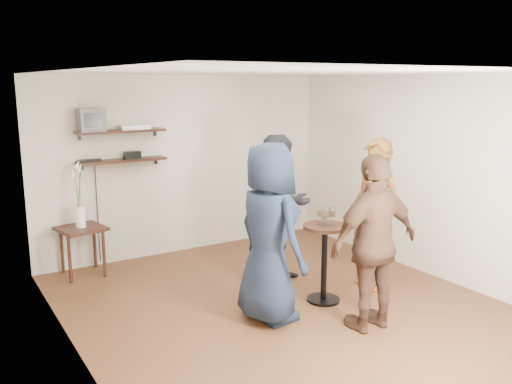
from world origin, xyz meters
TOP-DOWN VIEW (x-y plane):
  - room at (0.00, 0.00)m, footprint 4.58×5.08m
  - shelf_upper at (-1.00, 2.38)m, footprint 1.20×0.25m
  - shelf_lower at (-1.00, 2.38)m, footprint 1.20×0.25m
  - crt_monitor at (-1.40, 2.38)m, footprint 0.32×0.30m
  - dvd_deck at (-0.82, 2.38)m, footprint 0.40×0.24m
  - radio at (-0.86, 2.38)m, footprint 0.22×0.10m
  - power_strip at (-1.43, 2.42)m, footprint 0.30×0.05m
  - side_table at (-1.65, 2.20)m, footprint 0.64×0.64m
  - vase_lilies at (-1.65, 2.20)m, footprint 0.19×0.19m
  - drinks_table at (0.49, -0.15)m, footprint 0.50×0.50m
  - wine_glass_fl at (0.44, -0.19)m, footprint 0.06×0.06m
  - wine_glass_fr at (0.57, -0.18)m, footprint 0.07×0.07m
  - wine_glass_bl at (0.47, -0.09)m, footprint 0.07×0.07m
  - wine_glass_br at (0.51, -0.14)m, footprint 0.07×0.07m
  - person_plaid at (1.29, -0.11)m, footprint 0.48×0.70m
  - person_dark at (0.42, 0.65)m, footprint 0.97×0.78m
  - person_navy at (-0.31, -0.22)m, footprint 0.68×0.98m
  - person_brown at (0.47, -0.95)m, footprint 1.07×0.47m

SIDE VIEW (x-z plane):
  - side_table at x=-1.65m, z-range 0.22..0.87m
  - drinks_table at x=0.49m, z-range 0.13..1.04m
  - person_brown at x=0.47m, z-range 0.00..1.82m
  - person_plaid at x=1.29m, z-range 0.00..1.85m
  - vase_lilies at x=-1.65m, z-range 0.49..1.38m
  - person_dark at x=0.42m, z-range 0.00..1.87m
  - person_navy at x=-0.31m, z-range 0.00..1.91m
  - wine_glass_fl at x=0.44m, z-range 0.94..1.14m
  - wine_glass_br at x=0.51m, z-range 0.95..1.16m
  - wine_glass_fr at x=0.57m, z-range 0.95..1.16m
  - wine_glass_bl at x=0.47m, z-range 0.95..1.16m
  - room at x=0.00m, z-range -0.04..2.64m
  - shelf_lower at x=-1.00m, z-range 1.43..1.47m
  - power_strip at x=-1.43m, z-range 1.47..1.50m
  - radio at x=-0.86m, z-range 1.47..1.57m
  - shelf_upper at x=-1.00m, z-range 1.83..1.87m
  - dvd_deck at x=-0.82m, z-range 1.87..1.93m
  - crt_monitor at x=-1.40m, z-range 1.87..2.17m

